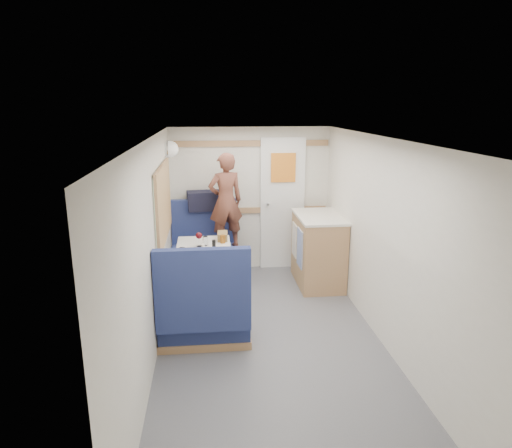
{
  "coord_description": "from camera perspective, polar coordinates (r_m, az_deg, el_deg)",
  "views": [
    {
      "loc": [
        -0.57,
        -3.98,
        2.3
      ],
      "look_at": [
        -0.06,
        0.9,
        1.0
      ],
      "focal_mm": 32.0,
      "sensor_mm": 36.0,
      "label": 1
    }
  ],
  "objects": [
    {
      "name": "bench_far",
      "position": [
        6.18,
        -6.4,
        -4.18
      ],
      "size": [
        0.9,
        0.59,
        1.05
      ],
      "color": "#17204B",
      "rests_on": "floor"
    },
    {
      "name": "person",
      "position": [
        5.93,
        -3.82,
        2.87
      ],
      "size": [
        0.52,
        0.42,
        1.25
      ],
      "primitive_type": "imported",
      "rotation": [
        0.0,
        0.0,
        3.42
      ],
      "color": "brown",
      "rests_on": "bench_far"
    },
    {
      "name": "tray",
      "position": [
        4.96,
        -5.23,
        -3.71
      ],
      "size": [
        0.29,
        0.37,
        0.02
      ],
      "primitive_type": "cube",
      "rotation": [
        0.0,
        0.0,
        -0.05
      ],
      "color": "white",
      "rests_on": "dinette_table"
    },
    {
      "name": "side_window",
      "position": [
        5.11,
        -11.57,
        2.65
      ],
      "size": [
        0.04,
        1.3,
        0.72
      ],
      "primitive_type": "cube",
      "color": "gray",
      "rests_on": "wall_left"
    },
    {
      "name": "beer_glass",
      "position": [
        5.35,
        -4.18,
        -1.89
      ],
      "size": [
        0.06,
        0.06,
        0.1
      ],
      "primitive_type": "cylinder",
      "color": "#8E5014",
      "rests_on": "dinette_table"
    },
    {
      "name": "bread_loaf",
      "position": [
        5.47,
        -4.21,
        -1.51
      ],
      "size": [
        0.13,
        0.22,
        0.09
      ],
      "primitive_type": "cube",
      "rotation": [
        0.0,
        0.0,
        -0.04
      ],
      "color": "#8D5F3B",
      "rests_on": "dinette_table"
    },
    {
      "name": "wall_back",
      "position": [
        6.39,
        -0.71,
        3.07
      ],
      "size": [
        2.2,
        0.02,
        2.0
      ],
      "primitive_type": "cube",
      "color": "silver",
      "rests_on": "floor"
    },
    {
      "name": "cheese_block",
      "position": [
        4.88,
        -6.34,
        -3.74
      ],
      "size": [
        0.1,
        0.08,
        0.03
      ],
      "primitive_type": "cube",
      "rotation": [
        0.0,
        0.0,
        0.25
      ],
      "color": "#DED380",
      "rests_on": "tray"
    },
    {
      "name": "bench_near",
      "position": [
        4.58,
        -6.5,
        -11.22
      ],
      "size": [
        0.9,
        0.59,
        1.05
      ],
      "color": "#17204B",
      "rests_on": "floor"
    },
    {
      "name": "floor",
      "position": [
        4.63,
        1.96,
        -14.99
      ],
      "size": [
        4.5,
        4.5,
        0.0
      ],
      "primitive_type": "plane",
      "color": "#515156",
      "rests_on": "ground"
    },
    {
      "name": "ceiling",
      "position": [
        4.03,
        2.21,
        10.51
      ],
      "size": [
        4.5,
        4.5,
        0.0
      ],
      "primitive_type": "plane",
      "rotation": [
        3.14,
        0.0,
        0.0
      ],
      "color": "silver",
      "rests_on": "wall_back"
    },
    {
      "name": "tumbler_left",
      "position": [
        4.88,
        -9.22,
        -3.59
      ],
      "size": [
        0.07,
        0.07,
        0.11
      ],
      "primitive_type": "cylinder",
      "color": "white",
      "rests_on": "dinette_table"
    },
    {
      "name": "rear_door",
      "position": [
        6.42,
        3.32,
        2.85
      ],
      "size": [
        0.62,
        0.12,
        1.86
      ],
      "color": "white",
      "rests_on": "wall_back"
    },
    {
      "name": "wine_glass",
      "position": [
        5.22,
        -7.15,
        -1.52
      ],
      "size": [
        0.08,
        0.08,
        0.17
      ],
      "color": "white",
      "rests_on": "dinette_table"
    },
    {
      "name": "orange_fruit",
      "position": [
        4.94,
        -5.29,
        -3.3
      ],
      "size": [
        0.07,
        0.07,
        0.07
      ],
      "primitive_type": "sphere",
      "color": "orange",
      "rests_on": "tray"
    },
    {
      "name": "wall_left",
      "position": [
        4.22,
        -12.92,
        -3.54
      ],
      "size": [
        0.02,
        4.5,
        2.0
      ],
      "primitive_type": "cube",
      "color": "silver",
      "rests_on": "floor"
    },
    {
      "name": "pepper_grinder",
      "position": [
        5.13,
        -5.29,
        -2.57
      ],
      "size": [
        0.04,
        0.04,
        0.11
      ],
      "primitive_type": "cylinder",
      "color": "black",
      "rests_on": "dinette_table"
    },
    {
      "name": "galley_counter",
      "position": [
        5.99,
        7.75,
        -3.17
      ],
      "size": [
        0.57,
        0.92,
        0.92
      ],
      "color": "#A47C4A",
      "rests_on": "floor"
    },
    {
      "name": "wall_right",
      "position": [
        4.5,
        16.08,
        -2.58
      ],
      "size": [
        0.02,
        4.5,
        2.0
      ],
      "primitive_type": "cube",
      "color": "silver",
      "rests_on": "floor"
    },
    {
      "name": "dinette_table",
      "position": [
        5.27,
        -6.52,
        -4.49
      ],
      "size": [
        0.62,
        0.92,
        0.72
      ],
      "color": "white",
      "rests_on": "floor"
    },
    {
      "name": "dome_light",
      "position": [
        5.87,
        -10.66,
        9.19
      ],
      "size": [
        0.2,
        0.2,
        0.2
      ],
      "primitive_type": "sphere",
      "color": "white",
      "rests_on": "wall_left"
    },
    {
      "name": "oak_trim_low",
      "position": [
        6.4,
        -0.69,
        1.72
      ],
      "size": [
        2.15,
        0.02,
        0.08
      ],
      "primitive_type": "cube",
      "color": "#A47C4A",
      "rests_on": "wall_back"
    },
    {
      "name": "tumbler_right",
      "position": [
        5.28,
        -6.34,
        -2.12
      ],
      "size": [
        0.06,
        0.06,
        0.1
      ],
      "primitive_type": "cylinder",
      "color": "white",
      "rests_on": "dinette_table"
    },
    {
      "name": "ledge",
      "position": [
        6.26,
        -6.54,
        1.61
      ],
      "size": [
        0.9,
        0.14,
        0.04
      ],
      "primitive_type": "cube",
      "color": "#A47C4A",
      "rests_on": "bench_far"
    },
    {
      "name": "duffel_bag",
      "position": [
        6.23,
        -6.11,
        2.95
      ],
      "size": [
        0.56,
        0.33,
        0.26
      ],
      "primitive_type": "cube",
      "rotation": [
        0.0,
        0.0,
        0.14
      ],
      "color": "black",
      "rests_on": "ledge"
    },
    {
      "name": "oak_trim_high",
      "position": [
        6.25,
        -0.72,
        10.05
      ],
      "size": [
        2.15,
        0.02,
        0.08
      ],
      "primitive_type": "cube",
      "color": "#A47C4A",
      "rests_on": "wall_back"
    },
    {
      "name": "salt_grinder",
      "position": [
        5.08,
        -6.62,
        -2.93
      ],
      "size": [
        0.03,
        0.03,
        0.08
      ],
      "primitive_type": "cylinder",
      "color": "white",
      "rests_on": "dinette_table"
    }
  ]
}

